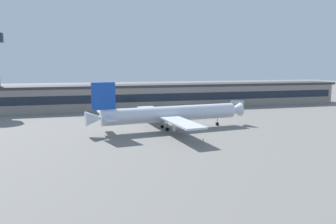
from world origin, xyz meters
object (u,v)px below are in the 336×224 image
at_px(crew_van, 218,106).
at_px(baggage_tug, 172,109).
at_px(traffic_cone_0, 203,139).
at_px(stair_truck, 237,104).
at_px(traffic_cone_2, 107,137).
at_px(airliner, 169,114).
at_px(traffic_cone_1, 117,144).

height_order(crew_van, baggage_tug, crew_van).
bearing_deg(traffic_cone_0, baggage_tug, 83.55).
xyz_separation_m(stair_truck, traffic_cone_2, (-65.46, -47.31, -1.70)).
bearing_deg(traffic_cone_2, airliner, 18.72).
bearing_deg(traffic_cone_1, airliner, 40.04).
height_order(baggage_tug, traffic_cone_1, baggage_tug).
height_order(airliner, crew_van, airliner).
distance_m(traffic_cone_0, traffic_cone_2, 27.19).
bearing_deg(stair_truck, traffic_cone_1, -138.74).
relative_size(stair_truck, traffic_cone_0, 9.80).
bearing_deg(stair_truck, traffic_cone_0, -125.07).
xyz_separation_m(airliner, stair_truck, (45.43, 40.52, -3.04)).
height_order(airliner, traffic_cone_0, airliner).
height_order(crew_van, traffic_cone_0, crew_van).
height_order(crew_van, traffic_cone_1, crew_van).
xyz_separation_m(airliner, baggage_tug, (11.37, 37.05, -3.93)).
bearing_deg(crew_van, traffic_cone_1, -134.42).
height_order(stair_truck, traffic_cone_0, stair_truck).
distance_m(airliner, traffic_cone_1, 24.00).
height_order(airliner, baggage_tug, airliner).
bearing_deg(traffic_cone_2, stair_truck, 35.86).
xyz_separation_m(traffic_cone_0, traffic_cone_2, (-25.34, 9.85, -0.03)).
relative_size(traffic_cone_0, traffic_cone_1, 1.11).
relative_size(crew_van, traffic_cone_1, 9.54).
distance_m(traffic_cone_0, traffic_cone_1, 23.36).
relative_size(crew_van, baggage_tug, 1.29).
relative_size(baggage_tug, traffic_cone_0, 6.66).
distance_m(baggage_tug, traffic_cone_2, 53.94).
relative_size(baggage_tug, traffic_cone_1, 7.41).
height_order(airliner, traffic_cone_2, airliner).
relative_size(stair_truck, traffic_cone_1, 10.91).
bearing_deg(traffic_cone_0, traffic_cone_1, 176.32).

